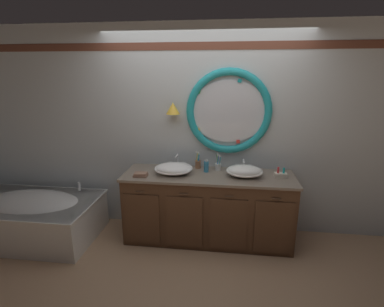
{
  "coord_description": "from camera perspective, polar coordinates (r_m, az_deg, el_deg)",
  "views": [
    {
      "loc": [
        0.31,
        -3.02,
        2.03
      ],
      "look_at": [
        -0.11,
        0.25,
        1.1
      ],
      "focal_mm": 27.13,
      "sensor_mm": 36.0,
      "label": 1
    }
  ],
  "objects": [
    {
      "name": "soap_dispenser",
      "position": [
        3.54,
        2.82,
        -2.54
      ],
      "size": [
        0.06,
        0.07,
        0.16
      ],
      "color": "#388EBC",
      "rests_on": "vanity_counter"
    },
    {
      "name": "folded_hand_towel",
      "position": [
        3.45,
        -10.07,
        -4.11
      ],
      "size": [
        0.16,
        0.11,
        0.04
      ],
      "color": "#936B56",
      "rests_on": "vanity_counter"
    },
    {
      "name": "sink_basin_left",
      "position": [
        3.48,
        -3.64,
        -2.96
      ],
      "size": [
        0.46,
        0.46,
        0.13
      ],
      "color": "white",
      "rests_on": "vanity_counter"
    },
    {
      "name": "back_wall_assembly",
      "position": [
        3.68,
        2.65,
        4.71
      ],
      "size": [
        6.4,
        0.26,
        2.6
      ],
      "color": "silver",
      "rests_on": "ground_plane"
    },
    {
      "name": "vanity_counter",
      "position": [
        3.64,
        3.16,
        -10.4
      ],
      "size": [
        2.04,
        0.66,
        0.85
      ],
      "color": "brown",
      "rests_on": "ground_plane"
    },
    {
      "name": "faucet_set_right",
      "position": [
        3.66,
        10.07,
        -2.33
      ],
      "size": [
        0.21,
        0.15,
        0.14
      ],
      "color": "silver",
      "rests_on": "vanity_counter"
    },
    {
      "name": "toothbrush_holder_left",
      "position": [
        3.67,
        1.19,
        -1.98
      ],
      "size": [
        0.08,
        0.08,
        0.22
      ],
      "color": "#996647",
      "rests_on": "vanity_counter"
    },
    {
      "name": "toothbrush_holder_right",
      "position": [
        3.61,
        5.15,
        -2.49
      ],
      "size": [
        0.08,
        0.08,
        0.22
      ],
      "color": "white",
      "rests_on": "vanity_counter"
    },
    {
      "name": "faucet_set_left",
      "position": [
        3.71,
        -2.91,
        -1.69
      ],
      "size": [
        0.24,
        0.13,
        0.18
      ],
      "color": "silver",
      "rests_on": "vanity_counter"
    },
    {
      "name": "ground_plane",
      "position": [
        3.65,
        1.21,
        -18.02
      ],
      "size": [
        14.0,
        14.0,
        0.0
      ],
      "primitive_type": "plane",
      "color": "tan"
    },
    {
      "name": "toiletry_basket",
      "position": [
        3.52,
        17.02,
        -3.99
      ],
      "size": [
        0.14,
        0.09,
        0.12
      ],
      "color": "beige",
      "rests_on": "vanity_counter"
    },
    {
      "name": "bathtub",
      "position": [
        4.22,
        -28.87,
        -10.52
      ],
      "size": [
        1.6,
        0.96,
        0.6
      ],
      "color": "white",
      "rests_on": "ground_plane"
    },
    {
      "name": "sink_basin_right",
      "position": [
        3.42,
        10.25,
        -3.41
      ],
      "size": [
        0.42,
        0.42,
        0.14
      ],
      "color": "white",
      "rests_on": "vanity_counter"
    }
  ]
}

